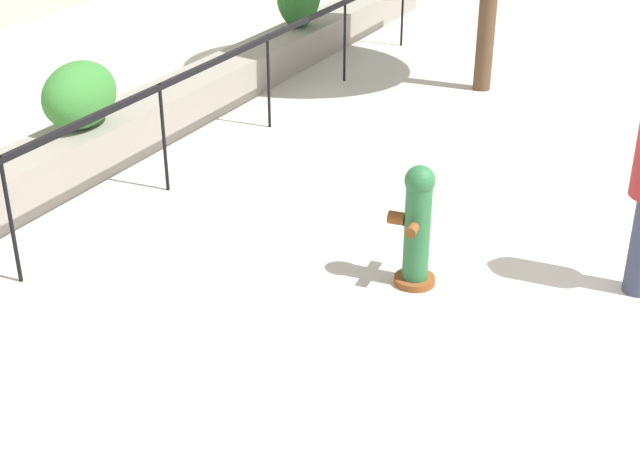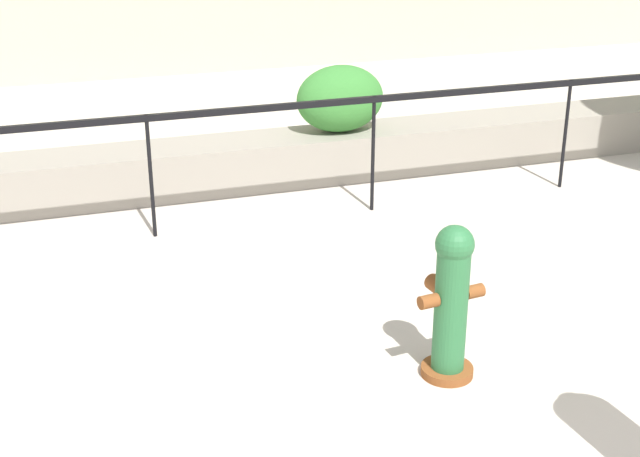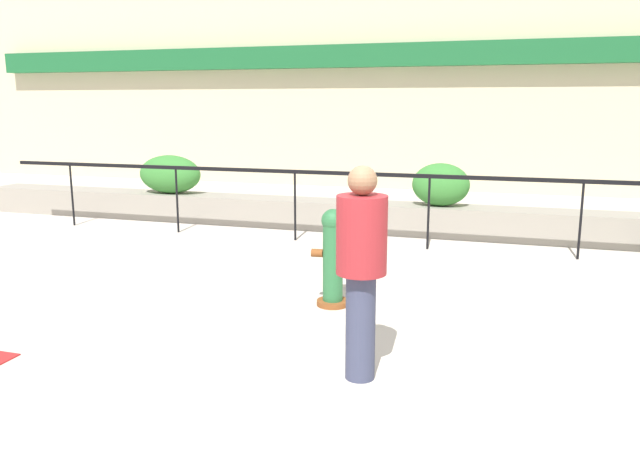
{
  "view_description": "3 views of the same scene",
  "coord_description": "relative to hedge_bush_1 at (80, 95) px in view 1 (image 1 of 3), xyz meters",
  "views": [
    {
      "loc": [
        -6.88,
        -0.39,
        3.83
      ],
      "look_at": [
        -1.35,
        2.42,
        0.71
      ],
      "focal_mm": 50.0,
      "sensor_mm": 36.0,
      "label": 1
    },
    {
      "loc": [
        -3.08,
        -2.76,
        3.19
      ],
      "look_at": [
        -1.26,
        2.71,
        0.82
      ],
      "focal_mm": 50.0,
      "sensor_mm": 36.0,
      "label": 2
    },
    {
      "loc": [
        1.17,
        -4.46,
        2.2
      ],
      "look_at": [
        -0.94,
        2.37,
        0.75
      ],
      "focal_mm": 35.0,
      "sensor_mm": 36.0,
      "label": 3
    }
  ],
  "objects": [
    {
      "name": "planter_wall_low",
      "position": [
        -0.05,
        0.0,
        -0.61
      ],
      "size": [
        18.0,
        0.7,
        0.5
      ],
      "primitive_type": "cube",
      "color": "gray",
      "rests_on": "ground"
    },
    {
      "name": "hedge_bush_1",
      "position": [
        0.0,
        0.0,
        0.0
      ],
      "size": [
        0.96,
        0.62,
        0.72
      ],
      "primitive_type": "ellipsoid",
      "color": "#387F33",
      "rests_on": "planter_wall_low"
    },
    {
      "name": "fire_hydrant",
      "position": [
        -0.69,
        -4.12,
        -0.31
      ],
      "size": [
        0.48,
        0.45,
        1.08
      ],
      "color": "brown",
      "rests_on": "ground"
    },
    {
      "name": "fence_railing_segment",
      "position": [
        -0.05,
        -1.1,
        0.16
      ],
      "size": [
        15.0,
        0.05,
        1.15
      ],
      "color": "black",
      "rests_on": "ground"
    }
  ]
}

